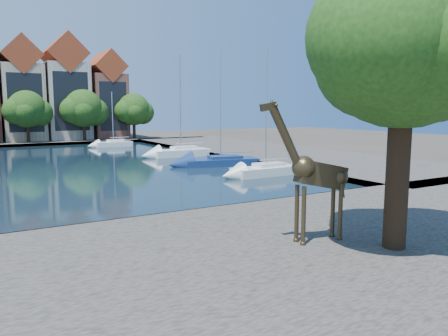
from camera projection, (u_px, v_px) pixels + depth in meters
name	position (u px, v px, depth m)	size (l,w,h in m)	color
ground	(115.00, 230.00, 19.65)	(160.00, 160.00, 0.00)	#38332B
water_basin	(40.00, 167.00, 40.20)	(38.00, 50.00, 0.08)	black
near_quay	(179.00, 275.00, 13.62)	(50.00, 14.00, 0.50)	#555049
far_quay	(11.00, 142.00, 67.58)	(60.00, 16.00, 0.50)	#555049
right_quay	(262.00, 152.00, 52.63)	(14.00, 52.00, 0.50)	#555049
plane_tree	(407.00, 41.00, 14.69)	(8.32, 6.40, 10.62)	#332114
townhouse_east_inner	(22.00, 93.00, 67.55)	(5.94, 9.18, 15.79)	tan
townhouse_east_mid	(66.00, 92.00, 70.73)	(6.43, 9.18, 16.65)	beige
townhouse_east_end	(106.00, 98.00, 74.11)	(5.44, 9.18, 14.43)	brown
far_tree_mid_east	(28.00, 110.00, 63.24)	(7.02, 5.40, 7.52)	#332114
far_tree_east	(84.00, 110.00, 67.22)	(7.54, 5.80, 7.84)	#332114
far_tree_far_east	(134.00, 110.00, 71.22)	(6.76, 5.20, 7.36)	#332114
giraffe_statue	(315.00, 174.00, 15.97)	(3.61, 0.81, 5.16)	#3A301D
sailboat_right_a	(266.00, 168.00, 35.02)	(5.72, 2.11, 11.20)	silver
sailboat_right_b	(221.00, 160.00, 41.26)	(7.32, 3.70, 10.70)	navy
sailboat_right_c	(181.00, 151.00, 48.94)	(6.47, 2.29, 11.15)	white
sailboat_right_d	(113.00, 143.00, 61.41)	(5.21, 2.12, 7.63)	white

